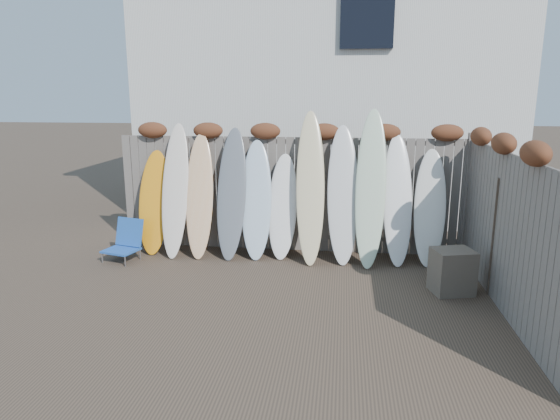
# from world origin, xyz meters

# --- Properties ---
(ground) EXTENTS (80.00, 80.00, 0.00)m
(ground) POSITION_xyz_m (0.00, 0.00, 0.00)
(ground) COLOR #493A2D
(back_fence) EXTENTS (6.05, 0.28, 2.24)m
(back_fence) POSITION_xyz_m (0.06, 2.39, 1.18)
(back_fence) COLOR slate
(back_fence) RESTS_ON ground
(right_fence) EXTENTS (0.28, 4.40, 2.24)m
(right_fence) POSITION_xyz_m (2.99, 0.25, 1.14)
(right_fence) COLOR slate
(right_fence) RESTS_ON ground
(house) EXTENTS (8.50, 5.50, 6.33)m
(house) POSITION_xyz_m (0.50, 6.50, 3.20)
(house) COLOR silver
(house) RESTS_ON ground
(beach_chair) EXTENTS (0.63, 0.66, 0.68)m
(beach_chair) POSITION_xyz_m (-2.65, 1.51, 0.31)
(beach_chair) COLOR #2458B4
(beach_chair) RESTS_ON ground
(wooden_crate) EXTENTS (0.63, 0.57, 0.62)m
(wooden_crate) POSITION_xyz_m (2.48, 0.70, 0.31)
(wooden_crate) COLOR #494037
(wooden_crate) RESTS_ON ground
(lattice_panel) EXTENTS (0.31, 1.07, 1.63)m
(lattice_panel) POSITION_xyz_m (3.12, 1.21, 0.82)
(lattice_panel) COLOR #413327
(lattice_panel) RESTS_ON ground
(surfboard_0) EXTENTS (0.56, 0.65, 1.77)m
(surfboard_0) POSITION_xyz_m (-2.31, 2.02, 0.88)
(surfboard_0) COLOR orange
(surfboard_0) RESTS_ON ground
(surfboard_1) EXTENTS (0.47, 0.79, 2.24)m
(surfboard_1) POSITION_xyz_m (-1.89, 1.94, 1.12)
(surfboard_1) COLOR silver
(surfboard_1) RESTS_ON ground
(surfboard_2) EXTENTS (0.52, 0.77, 2.07)m
(surfboard_2) POSITION_xyz_m (-1.47, 1.94, 1.04)
(surfboard_2) COLOR #E5BB67
(surfboard_2) RESTS_ON ground
(surfboard_3) EXTENTS (0.50, 0.77, 2.17)m
(surfboard_3) POSITION_xyz_m (-0.92, 1.95, 1.09)
(surfboard_3) COLOR slate
(surfboard_3) RESTS_ON ground
(surfboard_4) EXTENTS (0.58, 0.74, 1.97)m
(surfboard_4) POSITION_xyz_m (-0.50, 1.99, 0.98)
(surfboard_4) COLOR silver
(surfboard_4) RESTS_ON ground
(surfboard_5) EXTENTS (0.51, 0.64, 1.74)m
(surfboard_5) POSITION_xyz_m (-0.06, 2.04, 0.87)
(surfboard_5) COLOR white
(surfboard_5) RESTS_ON ground
(surfboard_6) EXTENTS (0.54, 0.90, 2.46)m
(surfboard_6) POSITION_xyz_m (0.41, 1.92, 1.23)
(surfboard_6) COLOR beige
(surfboard_6) RESTS_ON ground
(surfboard_7) EXTENTS (0.57, 0.82, 2.23)m
(surfboard_7) POSITION_xyz_m (0.94, 1.96, 1.11)
(surfboard_7) COLOR silver
(surfboard_7) RESTS_ON ground
(surfboard_8) EXTENTS (0.54, 0.90, 2.49)m
(surfboard_8) POSITION_xyz_m (1.38, 1.89, 1.25)
(surfboard_8) COLOR silver
(surfboard_8) RESTS_ON ground
(surfboard_9) EXTENTS (0.52, 0.77, 2.09)m
(surfboard_9) POSITION_xyz_m (1.82, 1.97, 1.04)
(surfboard_9) COLOR white
(surfboard_9) RESTS_ON ground
(surfboard_10) EXTENTS (0.56, 0.71, 1.86)m
(surfboard_10) POSITION_xyz_m (2.34, 1.99, 0.93)
(surfboard_10) COLOR white
(surfboard_10) RESTS_ON ground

